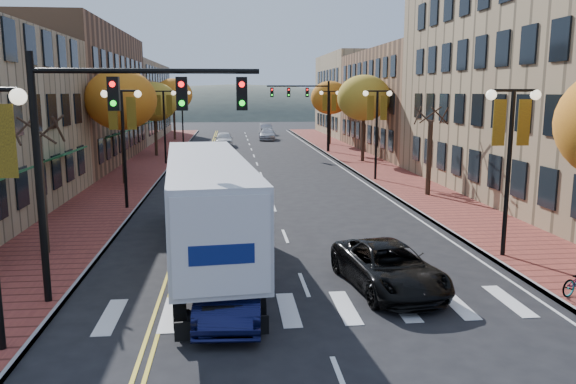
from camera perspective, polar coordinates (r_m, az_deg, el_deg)
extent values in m
plane|color=black|center=(14.14, 3.83, -14.77)|extent=(200.00, 200.00, 0.00)
cube|color=brown|center=(46.01, -14.35, 2.49)|extent=(4.00, 85.00, 0.15)
cube|color=brown|center=(46.88, 7.99, 2.84)|extent=(4.00, 85.00, 0.15)
cube|color=brown|center=(50.83, -23.11, 8.83)|extent=(12.00, 24.00, 11.00)
cube|color=#9E8966|center=(75.11, -17.48, 8.77)|extent=(12.00, 26.00, 9.50)
cube|color=brown|center=(58.44, 15.04, 8.87)|extent=(15.00, 24.00, 10.00)
cube|color=#9E8966|center=(79.39, 9.35, 9.69)|extent=(15.00, 20.00, 11.00)
cylinder|color=#382619|center=(22.03, -23.73, -0.40)|extent=(0.28, 0.28, 4.20)
cylinder|color=#382619|center=(37.40, -16.38, 4.59)|extent=(0.28, 0.28, 4.90)
ellipsoid|color=orange|center=(37.25, -16.60, 8.97)|extent=(4.48, 4.48, 3.81)
cylinder|color=#382619|center=(53.18, -13.30, 6.07)|extent=(0.28, 0.28, 4.55)
ellipsoid|color=gold|center=(53.07, -13.42, 8.92)|extent=(4.16, 4.16, 3.54)
cylinder|color=#382619|center=(71.03, -11.48, 7.30)|extent=(0.28, 0.28, 5.04)
ellipsoid|color=orange|center=(70.96, -11.57, 9.67)|extent=(4.61, 4.61, 3.92)
cylinder|color=#382619|center=(32.83, 14.14, 3.36)|extent=(0.28, 0.28, 4.20)
cylinder|color=#382619|center=(48.08, 7.64, 6.06)|extent=(0.28, 0.28, 4.90)
ellipsoid|color=gold|center=(47.97, 7.72, 9.47)|extent=(4.48, 4.48, 3.81)
cylinder|color=#382619|center=(63.72, 4.27, 7.04)|extent=(0.28, 0.28, 4.76)
ellipsoid|color=orange|center=(63.63, 4.30, 9.53)|extent=(4.35, 4.35, 3.70)
sphere|color=#FFF2CC|center=(13.40, -25.73, 8.72)|extent=(0.36, 0.36, 0.36)
cube|color=#B68B18|center=(13.56, -26.82, 4.61)|extent=(0.45, 0.03, 1.60)
cylinder|color=black|center=(29.26, -16.31, 3.95)|extent=(0.16, 0.16, 6.00)
cylinder|color=black|center=(29.11, -16.61, 9.82)|extent=(1.60, 0.10, 0.10)
sphere|color=#FFF2CC|center=(29.27, -18.15, 9.45)|extent=(0.36, 0.36, 0.36)
sphere|color=#FFF2CC|center=(28.98, -15.01, 9.60)|extent=(0.36, 0.36, 0.36)
cube|color=#B68B18|center=(29.22, -17.37, 7.62)|extent=(0.45, 0.03, 1.60)
cube|color=#B68B18|center=(29.05, -15.62, 7.70)|extent=(0.45, 0.03, 1.60)
cylinder|color=black|center=(47.02, -12.43, 6.31)|extent=(0.16, 0.16, 6.00)
cylinder|color=black|center=(46.93, -12.57, 9.97)|extent=(1.60, 0.10, 0.10)
sphere|color=#FFF2CC|center=(47.02, -13.54, 9.74)|extent=(0.36, 0.36, 0.36)
sphere|color=#FFF2CC|center=(46.84, -11.57, 9.82)|extent=(0.36, 0.36, 0.36)
cube|color=#B68B18|center=(46.99, -13.06, 8.60)|extent=(0.45, 0.03, 1.60)
cube|color=#B68B18|center=(46.89, -11.96, 8.64)|extent=(0.45, 0.03, 1.60)
cylinder|color=black|center=(64.91, -10.66, 7.36)|extent=(0.16, 0.16, 6.00)
cylinder|color=black|center=(64.85, -10.75, 10.01)|extent=(1.60, 0.10, 0.10)
sphere|color=#FFF2CC|center=(64.92, -11.46, 9.86)|extent=(0.36, 0.36, 0.36)
sphere|color=#FFF2CC|center=(64.79, -10.03, 9.90)|extent=(0.36, 0.36, 0.36)
cube|color=#B68B18|center=(64.89, -11.12, 9.03)|extent=(0.45, 0.03, 1.60)
cube|color=#B68B18|center=(64.82, -10.32, 9.05)|extent=(0.45, 0.03, 1.60)
cylinder|color=black|center=(21.22, 21.44, 1.45)|extent=(0.16, 0.16, 6.00)
cylinder|color=black|center=(21.02, 21.97, 9.55)|extent=(1.60, 0.10, 0.10)
sphere|color=#FFF2CC|center=(20.66, 19.95, 9.26)|extent=(0.36, 0.36, 0.36)
sphere|color=#FFF2CC|center=(21.40, 23.86, 9.02)|extent=(0.36, 0.36, 0.36)
cube|color=#B68B18|center=(20.84, 20.67, 6.61)|extent=(0.45, 0.03, 1.60)
cube|color=#B68B18|center=(21.26, 22.85, 6.52)|extent=(0.45, 0.03, 1.60)
cylinder|color=black|center=(38.02, 8.97, 5.57)|extent=(0.16, 0.16, 6.00)
cylinder|color=black|center=(37.90, 9.09, 10.09)|extent=(1.60, 0.10, 0.10)
sphere|color=#FFF2CC|center=(37.70, 7.89, 9.90)|extent=(0.36, 0.36, 0.36)
sphere|color=#FFF2CC|center=(38.11, 10.26, 9.83)|extent=(0.36, 0.36, 0.36)
cube|color=#B68B18|center=(37.80, 8.38, 8.44)|extent=(0.45, 0.03, 1.60)
cube|color=#B68B18|center=(38.03, 9.71, 8.42)|extent=(0.45, 0.03, 1.60)
cylinder|color=black|center=(55.57, 4.20, 7.07)|extent=(0.16, 0.16, 6.00)
cylinder|color=black|center=(55.49, 4.24, 10.17)|extent=(1.60, 0.10, 0.10)
sphere|color=#FFF2CC|center=(55.36, 3.41, 10.02)|extent=(0.36, 0.36, 0.36)
sphere|color=#FFF2CC|center=(55.64, 5.06, 10.00)|extent=(0.36, 0.36, 0.36)
cube|color=#B68B18|center=(55.42, 3.76, 9.04)|extent=(0.45, 0.03, 1.60)
cube|color=#B68B18|center=(55.58, 4.69, 9.03)|extent=(0.45, 0.03, 1.60)
cylinder|color=black|center=(16.65, -23.95, 0.80)|extent=(0.20, 0.20, 7.00)
cylinder|color=black|center=(15.79, -14.13, 11.84)|extent=(6.00, 0.14, 0.14)
cube|color=black|center=(15.93, -17.28, 9.51)|extent=(0.30, 0.25, 0.90)
sphere|color=#FF0C0C|center=(15.79, -17.43, 10.41)|extent=(0.16, 0.16, 0.16)
cube|color=black|center=(15.68, -10.73, 9.78)|extent=(0.30, 0.25, 0.90)
sphere|color=#FF0C0C|center=(15.54, -10.80, 10.70)|extent=(0.16, 0.16, 0.16)
cube|color=black|center=(15.64, -4.71, 9.92)|extent=(0.30, 0.25, 0.90)
sphere|color=#FF0C0C|center=(15.50, -4.72, 10.84)|extent=(0.16, 0.16, 0.16)
cylinder|color=black|center=(55.53, 4.10, 7.59)|extent=(0.20, 0.20, 7.00)
cylinder|color=black|center=(55.03, 1.01, 10.71)|extent=(6.00, 0.14, 0.14)
cube|color=black|center=(55.15, 1.95, 10.08)|extent=(0.30, 0.25, 0.90)
sphere|color=#FF0C0C|center=(55.01, 1.97, 10.34)|extent=(0.16, 0.16, 0.16)
cube|color=black|center=(54.93, 0.06, 10.09)|extent=(0.30, 0.25, 0.90)
sphere|color=#FF0C0C|center=(54.79, 0.08, 10.35)|extent=(0.16, 0.16, 0.16)
cube|color=black|center=(54.79, -1.65, 10.09)|extent=(0.30, 0.25, 0.90)
sphere|color=#FF0C0C|center=(54.65, -1.64, 10.35)|extent=(0.16, 0.16, 0.16)
cube|color=black|center=(19.39, -8.12, -5.35)|extent=(2.08, 12.36, 0.33)
cube|color=silver|center=(19.02, -8.25, -0.52)|extent=(3.59, 12.50, 2.65)
cube|color=black|center=(26.64, -9.07, 0.54)|extent=(2.62, 3.05, 2.37)
cylinder|color=black|center=(14.80, -10.94, -11.77)|extent=(0.42, 0.97, 0.95)
cylinder|color=black|center=(14.92, -3.12, -11.41)|extent=(0.42, 0.97, 0.95)
cylinder|color=black|center=(15.86, -10.97, -10.25)|extent=(0.42, 0.97, 0.95)
cylinder|color=black|center=(15.97, -3.70, -9.93)|extent=(0.42, 0.97, 0.95)
cylinder|color=black|center=(25.72, -11.12, -2.35)|extent=(0.42, 0.97, 0.95)
cylinder|color=black|center=(25.79, -6.69, -2.19)|extent=(0.42, 0.97, 0.95)
cylinder|color=black|center=(27.76, -11.14, -1.43)|extent=(0.42, 0.97, 0.95)
cylinder|color=black|center=(27.82, -7.04, -1.29)|extent=(0.42, 0.97, 0.95)
imported|color=#0D0F34|center=(15.41, -5.80, -9.55)|extent=(1.91, 4.78, 1.55)
imported|color=black|center=(17.50, 10.18, -7.49)|extent=(2.97, 5.29, 1.40)
imported|color=white|center=(62.35, -6.53, 5.35)|extent=(1.96, 4.78, 1.62)
imported|color=#B0B1B8|center=(70.65, -2.10, 5.88)|extent=(2.42, 5.05, 1.42)
imported|color=#9D9DA4|center=(79.69, -2.32, 6.40)|extent=(1.73, 4.63, 1.51)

